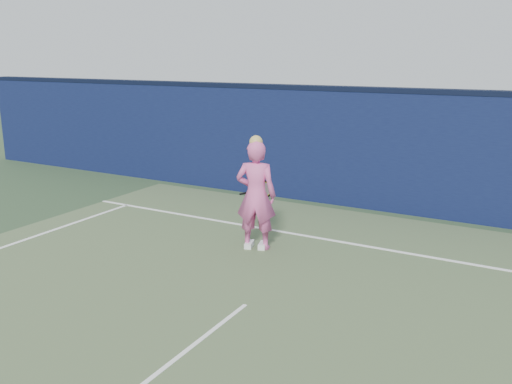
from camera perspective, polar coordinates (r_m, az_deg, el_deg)
The scene contains 6 objects.
ground at distance 6.64m, azimuth -5.62°, elevation -15.12°, with size 80.00×80.00×0.00m, color #293F27.
backstop_wall at distance 11.89m, azimuth 12.33°, elevation 4.21°, with size 24.00×0.40×2.50m, color #0C1338.
wall_cap at distance 11.74m, azimuth 12.67°, elevation 10.47°, with size 24.00×0.42×0.10m, color black.
player at distance 9.16m, azimuth 0.00°, elevation -0.32°, with size 0.79×0.63×1.96m.
racket at distance 9.58m, azimuth 0.63°, elevation 0.25°, with size 0.61×0.23×0.33m.
court_lines at distance 6.41m, azimuth -7.36°, elevation -16.24°, with size 11.00×12.04×0.01m.
Camera 1 is at (3.35, -4.73, 3.25)m, focal length 38.00 mm.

